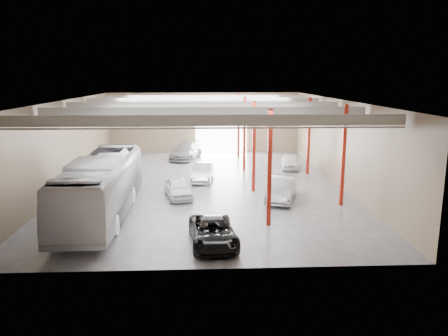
{
  "coord_description": "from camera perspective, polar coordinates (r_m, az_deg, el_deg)",
  "views": [
    {
      "loc": [
        -0.07,
        -35.0,
        8.82
      ],
      "look_at": [
        1.42,
        -3.54,
        2.2
      ],
      "focal_mm": 35.0,
      "sensor_mm": 36.0,
      "label": 1
    }
  ],
  "objects": [
    {
      "name": "coach_bus",
      "position": [
        28.93,
        -15.67,
        -2.34
      ],
      "size": [
        3.36,
        13.94,
        3.88
      ],
      "primitive_type": "imported",
      "rotation": [
        0.0,
        0.0,
        0.01
      ],
      "color": "silver",
      "rests_on": "ground"
    },
    {
      "name": "car_row_b",
      "position": [
        37.53,
        -2.79,
        -0.55
      ],
      "size": [
        2.02,
        4.72,
        1.51
      ],
      "primitive_type": "imported",
      "rotation": [
        0.0,
        0.0,
        -0.09
      ],
      "color": "#B9B9BE",
      "rests_on": "ground"
    },
    {
      "name": "car_row_c",
      "position": [
        47.71,
        -4.99,
        2.2
      ],
      "size": [
        3.88,
        6.24,
        1.69
      ],
      "primitive_type": "imported",
      "rotation": [
        0.0,
        0.0,
        -0.28
      ],
      "color": "gray",
      "rests_on": "ground"
    },
    {
      "name": "car_right_near",
      "position": [
        31.97,
        7.49,
        -2.67
      ],
      "size": [
        3.2,
        5.45,
        1.7
      ],
      "primitive_type": "imported",
      "rotation": [
        0.0,
        0.0,
        -0.29
      ],
      "color": "#B8B7BD",
      "rests_on": "ground"
    },
    {
      "name": "car_row_a",
      "position": [
        32.53,
        -6.03,
        -2.6
      ],
      "size": [
        2.59,
        4.55,
        1.46
      ],
      "primitive_type": "imported",
      "rotation": [
        0.0,
        0.0,
        0.21
      ],
      "color": "silver",
      "rests_on": "ground"
    },
    {
      "name": "car_right_far",
      "position": [
        42.96,
        8.58,
        0.82
      ],
      "size": [
        2.15,
        4.22,
        1.38
      ],
      "primitive_type": "imported",
      "rotation": [
        0.0,
        0.0,
        -0.14
      ],
      "color": "white",
      "rests_on": "ground"
    },
    {
      "name": "depot_shell",
      "position": [
        35.69,
        -2.38,
        5.68
      ],
      "size": [
        22.12,
        32.12,
        7.06
      ],
      "color": "#4B4B50",
      "rests_on": "ground"
    },
    {
      "name": "black_sedan",
      "position": [
        23.46,
        -1.44,
        -8.38
      ],
      "size": [
        2.81,
        5.27,
        1.41
      ],
      "primitive_type": "imported",
      "rotation": [
        0.0,
        0.0,
        0.1
      ],
      "color": "black",
      "rests_on": "ground"
    }
  ]
}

